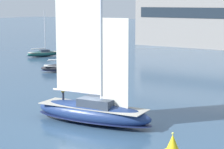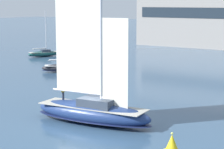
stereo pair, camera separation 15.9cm
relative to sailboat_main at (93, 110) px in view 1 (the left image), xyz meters
The scene contains 5 objects.
ground_plane 1.20m from the sailboat_main, behind, with size 400.00×400.00×0.00m, color #385675.
waterfront_building 71.12m from the sailboat_main, 104.17° to the left, with size 33.51×13.76×15.26m.
sailboat_main is the anchor object (origin of this frame).
sailboat_moored_near_marina 48.18m from the sailboat_main, 138.21° to the left, with size 4.46×6.49×8.77m.
sailboat_moored_mid_channel 28.70m from the sailboat_main, 134.94° to the left, with size 6.89×6.45×10.16m.
Camera 1 is at (22.11, -29.50, 10.45)m, focal length 70.00 mm.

